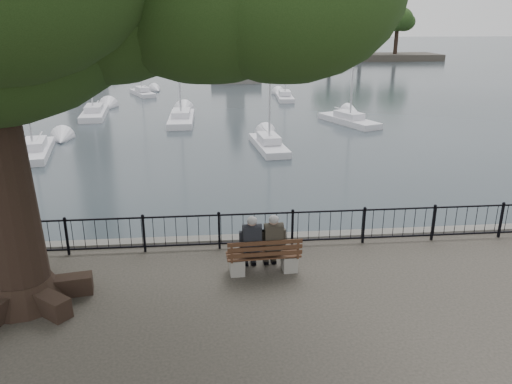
{
  "coord_description": "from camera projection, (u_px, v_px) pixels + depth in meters",
  "views": [
    {
      "loc": [
        -1.17,
        -9.9,
        5.92
      ],
      "look_at": [
        0.0,
        2.5,
        1.6
      ],
      "focal_mm": 35.0,
      "sensor_mm": 36.0,
      "label": 1
    }
  ],
  "objects": [
    {
      "name": "harbor",
      "position": [
        254.0,
        255.0,
        14.35
      ],
      "size": [
        260.0,
        260.0,
        1.2
      ],
      "color": "#555350",
      "rests_on": "ground"
    },
    {
      "name": "person_left",
      "position": [
        251.0,
        245.0,
        12.18
      ],
      "size": [
        0.45,
        0.76,
        1.52
      ],
      "color": "black",
      "rests_on": "ground"
    },
    {
      "name": "far_shore",
      "position": [
        360.0,
        37.0,
        87.38
      ],
      "size": [
        30.0,
        8.6,
        9.18
      ],
      "color": "#2E2B26",
      "rests_on": "ground"
    },
    {
      "name": "bench",
      "position": [
        264.0,
        260.0,
        12.24
      ],
      "size": [
        1.84,
        0.64,
        0.96
      ],
      "color": "slate",
      "rests_on": "ground"
    },
    {
      "name": "sailboat_h",
      "position": [
        142.0,
        92.0,
        48.04
      ],
      "size": [
        3.03,
        4.87,
        10.08
      ],
      "color": "silver",
      "rests_on": "ground"
    },
    {
      "name": "sailboat_g",
      "position": [
        285.0,
        96.0,
        45.46
      ],
      "size": [
        1.58,
        4.85,
        9.71
      ],
      "color": "silver",
      "rests_on": "ground"
    },
    {
      "name": "sailboat_c",
      "position": [
        269.0,
        143.0,
        28.12
      ],
      "size": [
        1.87,
        5.04,
        9.65
      ],
      "color": "silver",
      "rests_on": "ground"
    },
    {
      "name": "person_right",
      "position": [
        272.0,
        244.0,
        12.25
      ],
      "size": [
        0.45,
        0.76,
        1.52
      ],
      "color": "black",
      "rests_on": "ground"
    },
    {
      "name": "sailboat_b",
      "position": [
        181.0,
        117.0,
        35.39
      ],
      "size": [
        1.68,
        5.99,
        13.66
      ],
      "color": "silver",
      "rests_on": "ground"
    },
    {
      "name": "railing",
      "position": [
        256.0,
        228.0,
        13.53
      ],
      "size": [
        22.06,
        0.06,
        1.0
      ],
      "color": "black",
      "rests_on": "ground"
    },
    {
      "name": "sailboat_d",
      "position": [
        349.0,
        120.0,
        34.88
      ],
      "size": [
        3.44,
        5.56,
        9.39
      ],
      "color": "silver",
      "rests_on": "ground"
    },
    {
      "name": "sailboat_a",
      "position": [
        35.0,
        149.0,
        26.86
      ],
      "size": [
        2.35,
        5.42,
        9.83
      ],
      "color": "silver",
      "rests_on": "ground"
    },
    {
      "name": "sailboat_e",
      "position": [
        94.0,
        112.0,
        37.5
      ],
      "size": [
        2.18,
        5.98,
        11.91
      ],
      "color": "silver",
      "rests_on": "ground"
    },
    {
      "name": "lion_monument",
      "position": [
        235.0,
        63.0,
        58.14
      ],
      "size": [
        5.72,
        5.72,
        8.51
      ],
      "color": "#555350",
      "rests_on": "ground"
    }
  ]
}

